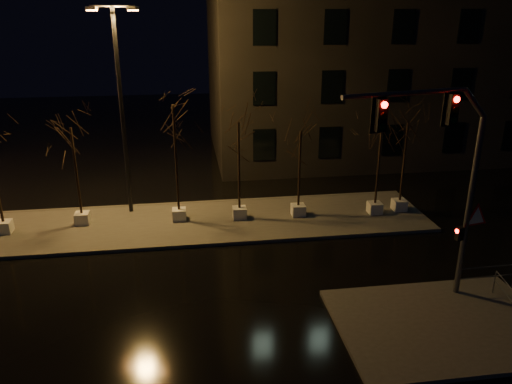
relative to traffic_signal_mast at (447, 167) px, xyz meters
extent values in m
plane|color=black|center=(-7.69, 2.03, -5.01)|extent=(90.00, 90.00, 0.00)
cube|color=#47453F|center=(-7.69, 8.03, -4.94)|extent=(22.00, 5.00, 0.15)
cube|color=#47453F|center=(-0.19, -1.47, -4.94)|extent=(7.00, 5.00, 0.15)
cube|color=black|center=(6.31, 20.03, 2.49)|extent=(25.00, 12.00, 15.00)
cube|color=silver|center=(-16.67, 7.98, -4.59)|extent=(0.65, 0.65, 0.55)
cube|color=silver|center=(-13.31, 8.49, -4.59)|extent=(0.65, 0.65, 0.55)
cylinder|color=black|center=(-13.31, 8.49, -2.26)|extent=(0.11, 0.11, 4.10)
cube|color=silver|center=(-8.75, 8.30, -4.59)|extent=(0.65, 0.65, 0.55)
cylinder|color=black|center=(-8.75, 8.30, -1.78)|extent=(0.11, 0.11, 5.06)
cube|color=silver|center=(-5.83, 8.09, -4.59)|extent=(0.65, 0.65, 0.55)
cylinder|color=black|center=(-5.83, 8.09, -2.20)|extent=(0.11, 0.11, 4.22)
cube|color=silver|center=(-2.92, 8.01, -4.59)|extent=(0.65, 0.65, 0.55)
cylinder|color=black|center=(-2.92, 8.01, -2.45)|extent=(0.11, 0.11, 3.73)
cube|color=silver|center=(0.94, 7.75, -4.59)|extent=(0.65, 0.65, 0.55)
cylinder|color=black|center=(0.94, 7.75, -2.12)|extent=(0.11, 0.11, 4.38)
cube|color=silver|center=(2.31, 7.95, -4.59)|extent=(0.65, 0.65, 0.55)
cylinder|color=black|center=(2.31, 7.95, -2.35)|extent=(0.11, 0.11, 3.93)
cylinder|color=#515358|center=(1.17, 0.26, -1.65)|extent=(0.19, 0.19, 6.43)
cylinder|color=#515358|center=(-1.80, -0.38, 2.47)|extent=(4.22, 1.05, 0.15)
cube|color=black|center=(-0.08, -0.01, 1.88)|extent=(0.36, 0.30, 0.96)
cube|color=black|center=(-2.60, -0.55, 1.88)|extent=(0.36, 0.30, 0.96)
cube|color=black|center=(0.94, 0.21, -2.51)|extent=(0.27, 0.24, 0.48)
cone|color=red|center=(1.50, 0.27, -1.97)|extent=(1.10, 0.27, 1.11)
sphere|color=#FF0C07|center=(1.17, 0.26, 2.20)|extent=(0.19, 0.19, 0.19)
cylinder|color=black|center=(-11.17, 9.75, 0.01)|extent=(0.19, 0.19, 9.74)
cylinder|color=black|center=(-11.17, 9.75, 4.88)|extent=(2.06, 0.78, 0.10)
cube|color=orange|center=(-12.09, 10.06, 4.74)|extent=(0.55, 0.41, 0.19)
cube|color=orange|center=(-10.24, 9.44, 4.74)|extent=(0.55, 0.41, 0.19)
cylinder|color=#515358|center=(1.22, 0.19, -4.42)|extent=(0.05, 0.05, 0.89)
cylinder|color=#515358|center=(2.31, 0.22, -3.92)|extent=(2.19, 0.08, 0.04)
cylinder|color=#515358|center=(2.31, 0.22, -4.32)|extent=(2.19, 0.08, 0.04)
cylinder|color=#515358|center=(2.47, 0.01, -4.45)|extent=(0.05, 0.05, 0.83)
cylinder|color=#515358|center=(2.31, -0.89, -3.99)|extent=(0.36, 1.81, 0.04)
cylinder|color=#515358|center=(2.31, -0.89, -4.36)|extent=(0.36, 1.81, 0.04)
camera|label=1|loc=(-8.25, -14.25, 4.82)|focal=35.00mm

